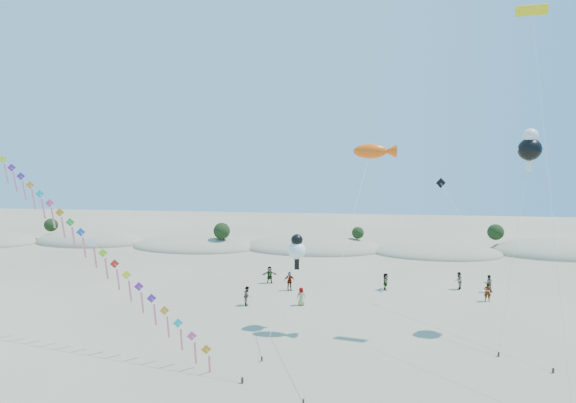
# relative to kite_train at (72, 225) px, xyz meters

# --- Properties ---
(dune_ridge) EXTENTS (145.30, 11.49, 5.57)m
(dune_ridge) POSITION_rel_kite_train_xyz_m (16.13, 31.88, -7.99)
(dune_ridge) COLOR gray
(dune_ridge) RESTS_ON ground
(kite_train) EXTENTS (25.15, 10.60, 16.10)m
(kite_train) POSITION_rel_kite_train_xyz_m (0.00, 0.00, 0.00)
(kite_train) COLOR #3F2D1E
(kite_train) RESTS_ON ground
(fish_kite) EXTENTS (5.83, 12.27, 13.81)m
(fish_kite) POSITION_rel_kite_train_xyz_m (21.25, 4.17, 5.13)
(fish_kite) COLOR #3F2D1E
(fish_kite) RESTS_ON ground
(cartoon_kite_low) EXTENTS (2.33, 7.22, 7.07)m
(cartoon_kite_low) POSITION_rel_kite_train_xyz_m (15.57, 3.88, -2.13)
(cartoon_kite_low) COLOR #3F2D1E
(cartoon_kite_low) RESTS_ON ground
(cartoon_kite_high) EXTENTS (4.37, 6.59, 14.91)m
(cartoon_kite_high) POSITION_rel_kite_train_xyz_m (32.47, 5.48, 5.47)
(cartoon_kite_high) COLOR #3F2D1E
(cartoon_kite_high) RESTS_ON ground
(parafoil_kite) EXTENTS (3.24, 14.77, 23.62)m
(parafoil_kite) POSITION_rel_kite_train_xyz_m (32.11, 5.34, 14.51)
(parafoil_kite) COLOR #3F2D1E
(parafoil_kite) RESTS_ON ground
(dark_kite) EXTENTS (4.78, 13.73, 10.93)m
(dark_kite) POSITION_rel_kite_train_xyz_m (28.77, 7.04, -0.92)
(dark_kite) COLOR #3F2D1E
(dark_kite) RESTS_ON ground
(beachgoers) EXTENTS (32.13, 7.80, 1.81)m
(beachgoers) POSITION_rel_kite_train_xyz_m (23.84, 12.11, -7.25)
(beachgoers) COLOR slate
(beachgoers) RESTS_ON ground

